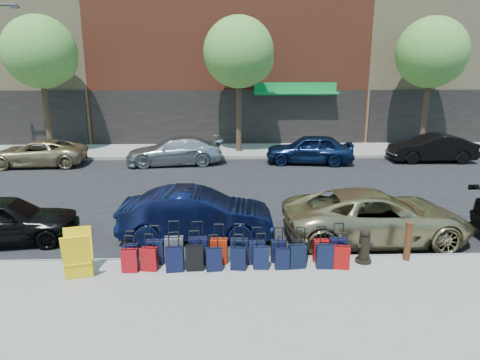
{
  "coord_description": "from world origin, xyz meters",
  "views": [
    {
      "loc": [
        -0.25,
        -14.35,
        4.79
      ],
      "look_at": [
        0.19,
        -1.5,
        1.36
      ],
      "focal_mm": 32.0,
      "sensor_mm": 36.0,
      "label": 1
    }
  ],
  "objects_px": {
    "car_far_0": "(37,153)",
    "car_far_3": "(432,148)",
    "tree_center": "(241,54)",
    "display_rack": "(78,255)",
    "tree_left": "(43,54)",
    "bollard": "(408,241)",
    "car_near_0": "(3,220)",
    "car_far_2": "(310,149)",
    "car_near_1": "(196,214)",
    "tree_right": "(434,55)",
    "fire_hydrant": "(364,247)",
    "suitcase_front_5": "(239,251)",
    "car_far_1": "(174,151)",
    "car_near_2": "(376,216)"
  },
  "relations": [
    {
      "from": "bollard",
      "to": "car_near_0",
      "type": "height_order",
      "value": "car_near_0"
    },
    {
      "from": "tree_left",
      "to": "suitcase_front_5",
      "type": "bearing_deg",
      "value": -55.29
    },
    {
      "from": "tree_left",
      "to": "car_far_0",
      "type": "bearing_deg",
      "value": -84.04
    },
    {
      "from": "car_far_0",
      "to": "car_far_3",
      "type": "height_order",
      "value": "car_far_3"
    },
    {
      "from": "bollard",
      "to": "car_far_3",
      "type": "xyz_separation_m",
      "value": [
        6.19,
        11.78,
        0.05
      ]
    },
    {
      "from": "tree_left",
      "to": "car_far_3",
      "type": "bearing_deg",
      "value": -7.02
    },
    {
      "from": "fire_hydrant",
      "to": "suitcase_front_5",
      "type": "bearing_deg",
      "value": 160.01
    },
    {
      "from": "car_near_0",
      "to": "fire_hydrant",
      "type": "bearing_deg",
      "value": -108.47
    },
    {
      "from": "display_rack",
      "to": "car_near_1",
      "type": "relative_size",
      "value": 0.25
    },
    {
      "from": "car_near_0",
      "to": "car_far_2",
      "type": "bearing_deg",
      "value": -54.2
    },
    {
      "from": "display_rack",
      "to": "tree_left",
      "type": "bearing_deg",
      "value": 99.61
    },
    {
      "from": "tree_center",
      "to": "car_near_0",
      "type": "bearing_deg",
      "value": -119.55
    },
    {
      "from": "suitcase_front_5",
      "to": "fire_hydrant",
      "type": "height_order",
      "value": "suitcase_front_5"
    },
    {
      "from": "car_far_1",
      "to": "fire_hydrant",
      "type": "bearing_deg",
      "value": 20.58
    },
    {
      "from": "suitcase_front_5",
      "to": "car_near_0",
      "type": "bearing_deg",
      "value": 168.57
    },
    {
      "from": "bollard",
      "to": "car_far_0",
      "type": "height_order",
      "value": "car_far_0"
    },
    {
      "from": "car_near_2",
      "to": "car_near_1",
      "type": "bearing_deg",
      "value": 84.27
    },
    {
      "from": "bollard",
      "to": "display_rack",
      "type": "bearing_deg",
      "value": -175.61
    },
    {
      "from": "car_near_0",
      "to": "car_near_1",
      "type": "height_order",
      "value": "car_near_1"
    },
    {
      "from": "suitcase_front_5",
      "to": "car_far_2",
      "type": "bearing_deg",
      "value": 75.61
    },
    {
      "from": "car_far_0",
      "to": "car_far_3",
      "type": "xyz_separation_m",
      "value": [
        19.96,
        0.29,
        0.07
      ]
    },
    {
      "from": "car_near_2",
      "to": "car_near_0",
      "type": "bearing_deg",
      "value": 87.17
    },
    {
      "from": "fire_hydrant",
      "to": "tree_left",
      "type": "bearing_deg",
      "value": 112.78
    },
    {
      "from": "car_far_3",
      "to": "car_near_1",
      "type": "bearing_deg",
      "value": -48.33
    },
    {
      "from": "tree_center",
      "to": "display_rack",
      "type": "xyz_separation_m",
      "value": [
        -4.24,
        -14.87,
        -4.72
      ]
    },
    {
      "from": "tree_center",
      "to": "bollard",
      "type": "relative_size",
      "value": 7.36
    },
    {
      "from": "tree_right",
      "to": "fire_hydrant",
      "type": "bearing_deg",
      "value": -119.27
    },
    {
      "from": "fire_hydrant",
      "to": "car_near_2",
      "type": "bearing_deg",
      "value": 43.87
    },
    {
      "from": "display_rack",
      "to": "car_far_2",
      "type": "bearing_deg",
      "value": 44.82
    },
    {
      "from": "tree_left",
      "to": "bollard",
      "type": "height_order",
      "value": "tree_left"
    },
    {
      "from": "tree_left",
      "to": "car_near_0",
      "type": "relative_size",
      "value": 1.84
    },
    {
      "from": "fire_hydrant",
      "to": "car_near_0",
      "type": "height_order",
      "value": "car_near_0"
    },
    {
      "from": "tree_center",
      "to": "car_far_2",
      "type": "relative_size",
      "value": 1.67
    },
    {
      "from": "tree_right",
      "to": "car_near_0",
      "type": "bearing_deg",
      "value": -144.63
    },
    {
      "from": "car_near_1",
      "to": "tree_right",
      "type": "bearing_deg",
      "value": -43.93
    },
    {
      "from": "tree_center",
      "to": "fire_hydrant",
      "type": "bearing_deg",
      "value": -80.28
    },
    {
      "from": "display_rack",
      "to": "car_far_2",
      "type": "height_order",
      "value": "car_far_2"
    },
    {
      "from": "car_far_1",
      "to": "car_far_3",
      "type": "xyz_separation_m",
      "value": [
        13.21,
        0.18,
        0.02
      ]
    },
    {
      "from": "tree_center",
      "to": "car_far_2",
      "type": "xyz_separation_m",
      "value": [
        3.36,
        -2.69,
        -4.67
      ]
    },
    {
      "from": "tree_left",
      "to": "tree_right",
      "type": "bearing_deg",
      "value": 0.0
    },
    {
      "from": "car_near_1",
      "to": "bollard",
      "type": "bearing_deg",
      "value": -109.42
    },
    {
      "from": "car_far_1",
      "to": "car_near_2",
      "type": "bearing_deg",
      "value": 27.86
    },
    {
      "from": "tree_right",
      "to": "car_far_2",
      "type": "height_order",
      "value": "tree_right"
    },
    {
      "from": "car_near_0",
      "to": "tree_right",
      "type": "bearing_deg",
      "value": -61.98
    },
    {
      "from": "tree_right",
      "to": "car_far_0",
      "type": "relative_size",
      "value": 1.57
    },
    {
      "from": "car_far_3",
      "to": "tree_center",
      "type": "bearing_deg",
      "value": -103.19
    },
    {
      "from": "car_far_1",
      "to": "tree_left",
      "type": "bearing_deg",
      "value": -117.13
    },
    {
      "from": "car_far_3",
      "to": "car_far_2",
      "type": "bearing_deg",
      "value": -87.04
    },
    {
      "from": "bollard",
      "to": "car_near_1",
      "type": "bearing_deg",
      "value": 159.67
    },
    {
      "from": "car_far_2",
      "to": "car_far_3",
      "type": "bearing_deg",
      "value": 99.71
    }
  ]
}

